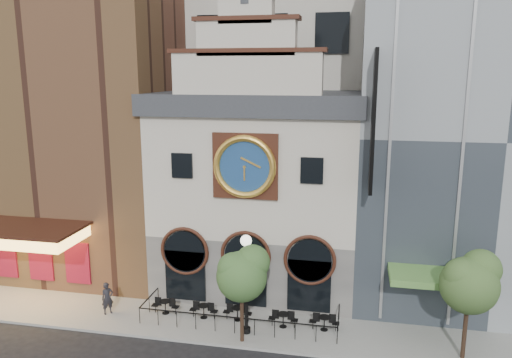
{
  "coord_description": "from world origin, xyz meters",
  "views": [
    {
      "loc": [
        5.83,
        -21.91,
        13.51
      ],
      "look_at": [
        0.17,
        6.0,
        7.41
      ],
      "focal_mm": 35.0,
      "sensor_mm": 36.0,
      "label": 1
    }
  ],
  "objects_px": {
    "bistro_3": "(283,319)",
    "tree_right": "(470,281)",
    "bistro_2": "(237,312)",
    "pedestrian": "(107,298)",
    "bistro_0": "(165,306)",
    "lamppost": "(246,273)",
    "bistro_4": "(324,322)",
    "bistro_1": "(204,310)",
    "tree_left": "(243,272)"
  },
  "relations": [
    {
      "from": "tree_left",
      "to": "lamppost",
      "type": "bearing_deg",
      "value": 90.7
    },
    {
      "from": "bistro_4",
      "to": "bistro_0",
      "type": "bearing_deg",
      "value": 179.42
    },
    {
      "from": "bistro_3",
      "to": "bistro_0",
      "type": "bearing_deg",
      "value": 178.4
    },
    {
      "from": "bistro_0",
      "to": "lamppost",
      "type": "bearing_deg",
      "value": -13.25
    },
    {
      "from": "lamppost",
      "to": "tree_right",
      "type": "bearing_deg",
      "value": -7.15
    },
    {
      "from": "bistro_2",
      "to": "tree_right",
      "type": "bearing_deg",
      "value": -6.98
    },
    {
      "from": "bistro_3",
      "to": "tree_right",
      "type": "distance_m",
      "value": 9.61
    },
    {
      "from": "bistro_2",
      "to": "bistro_1",
      "type": "bearing_deg",
      "value": -176.72
    },
    {
      "from": "bistro_4",
      "to": "lamppost",
      "type": "bearing_deg",
      "value": -164.89
    },
    {
      "from": "bistro_3",
      "to": "bistro_4",
      "type": "xyz_separation_m",
      "value": [
        2.18,
        0.1,
        0.0
      ]
    },
    {
      "from": "bistro_2",
      "to": "bistro_4",
      "type": "relative_size",
      "value": 1.0
    },
    {
      "from": "bistro_2",
      "to": "tree_left",
      "type": "height_order",
      "value": "tree_left"
    },
    {
      "from": "bistro_2",
      "to": "bistro_3",
      "type": "relative_size",
      "value": 1.0
    },
    {
      "from": "tree_right",
      "to": "bistro_1",
      "type": "bearing_deg",
      "value": 174.46
    },
    {
      "from": "lamppost",
      "to": "tree_right",
      "type": "height_order",
      "value": "lamppost"
    },
    {
      "from": "bistro_0",
      "to": "bistro_2",
      "type": "distance_m",
      "value": 4.18
    },
    {
      "from": "lamppost",
      "to": "bistro_0",
      "type": "bearing_deg",
      "value": 160.68
    },
    {
      "from": "bistro_3",
      "to": "tree_right",
      "type": "bearing_deg",
      "value": -7.53
    },
    {
      "from": "pedestrian",
      "to": "tree_right",
      "type": "xyz_separation_m",
      "value": [
        18.82,
        -0.72,
        3.01
      ]
    },
    {
      "from": "bistro_1",
      "to": "lamppost",
      "type": "bearing_deg",
      "value": -22.33
    },
    {
      "from": "bistro_0",
      "to": "bistro_3",
      "type": "relative_size",
      "value": 1.0
    },
    {
      "from": "bistro_4",
      "to": "tree_right",
      "type": "relative_size",
      "value": 0.29
    },
    {
      "from": "lamppost",
      "to": "tree_left",
      "type": "distance_m",
      "value": 0.9
    },
    {
      "from": "bistro_0",
      "to": "pedestrian",
      "type": "height_order",
      "value": "pedestrian"
    },
    {
      "from": "bistro_1",
      "to": "bistro_2",
      "type": "bearing_deg",
      "value": 3.28
    },
    {
      "from": "bistro_4",
      "to": "lamppost",
      "type": "relative_size",
      "value": 0.29
    },
    {
      "from": "bistro_4",
      "to": "tree_right",
      "type": "xyz_separation_m",
      "value": [
        6.71,
        -1.27,
        3.47
      ]
    },
    {
      "from": "tree_right",
      "to": "lamppost",
      "type": "bearing_deg",
      "value": 178.93
    },
    {
      "from": "bistro_1",
      "to": "bistro_0",
      "type": "bearing_deg",
      "value": 178.28
    },
    {
      "from": "bistro_1",
      "to": "lamppost",
      "type": "xyz_separation_m",
      "value": [
        2.67,
        -1.1,
        2.85
      ]
    },
    {
      "from": "bistro_1",
      "to": "bistro_4",
      "type": "bearing_deg",
      "value": -0.19
    },
    {
      "from": "bistro_4",
      "to": "pedestrian",
      "type": "distance_m",
      "value": 12.13
    },
    {
      "from": "tree_left",
      "to": "bistro_2",
      "type": "bearing_deg",
      "value": 111.18
    },
    {
      "from": "bistro_4",
      "to": "tree_left",
      "type": "height_order",
      "value": "tree_left"
    },
    {
      "from": "bistro_2",
      "to": "bistro_4",
      "type": "xyz_separation_m",
      "value": [
        4.75,
        -0.13,
        0.0
      ]
    },
    {
      "from": "lamppost",
      "to": "tree_right",
      "type": "xyz_separation_m",
      "value": [
        10.69,
        -0.2,
        0.61
      ]
    },
    {
      "from": "bistro_1",
      "to": "bistro_4",
      "type": "relative_size",
      "value": 1.0
    },
    {
      "from": "bistro_1",
      "to": "lamppost",
      "type": "relative_size",
      "value": 0.29
    },
    {
      "from": "bistro_4",
      "to": "bistro_2",
      "type": "bearing_deg",
      "value": 178.43
    },
    {
      "from": "bistro_0",
      "to": "bistro_1",
      "type": "relative_size",
      "value": 1.0
    },
    {
      "from": "tree_left",
      "to": "tree_right",
      "type": "distance_m",
      "value": 10.7
    },
    {
      "from": "bistro_0",
      "to": "lamppost",
      "type": "distance_m",
      "value": 5.83
    },
    {
      "from": "bistro_0",
      "to": "pedestrian",
      "type": "xyz_separation_m",
      "value": [
        -3.18,
        -0.64,
        0.46
      ]
    },
    {
      "from": "bistro_4",
      "to": "tree_left",
      "type": "relative_size",
      "value": 0.31
    },
    {
      "from": "bistro_1",
      "to": "bistro_2",
      "type": "xyz_separation_m",
      "value": [
        1.9,
        0.11,
        0.0
      ]
    },
    {
      "from": "bistro_3",
      "to": "lamppost",
      "type": "xyz_separation_m",
      "value": [
        -1.8,
        -0.98,
        2.85
      ]
    },
    {
      "from": "tree_left",
      "to": "pedestrian",
      "type": "bearing_deg",
      "value": 170.68
    },
    {
      "from": "bistro_0",
      "to": "tree_left",
      "type": "height_order",
      "value": "tree_left"
    },
    {
      "from": "bistro_2",
      "to": "bistro_4",
      "type": "height_order",
      "value": "same"
    },
    {
      "from": "bistro_2",
      "to": "pedestrian",
      "type": "relative_size",
      "value": 0.86
    }
  ]
}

